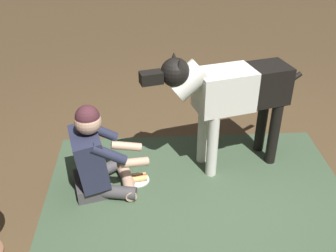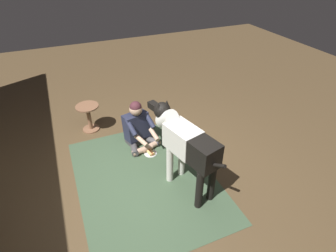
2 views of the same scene
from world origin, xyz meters
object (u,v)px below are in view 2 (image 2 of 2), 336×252
object	(u,v)px
person_sitting_on_floor	(138,128)
large_dog	(185,143)
round_side_table	(89,116)
hot_dog_on_plate	(150,153)

from	to	relation	value
person_sitting_on_floor	large_dog	xyz separation A→B (m)	(-1.13, -0.30, 0.40)
person_sitting_on_floor	round_side_table	xyz separation A→B (m)	(0.77, 0.68, -0.03)
hot_dog_on_plate	round_side_table	distance (m)	1.36
hot_dog_on_plate	round_side_table	world-z (taller)	round_side_table
large_dog	hot_dog_on_plate	bearing A→B (deg)	14.77
large_dog	hot_dog_on_plate	distance (m)	1.09
person_sitting_on_floor	hot_dog_on_plate	bearing A→B (deg)	-165.23
large_dog	hot_dog_on_plate	xyz separation A→B (m)	(0.80, 0.21, -0.71)
large_dog	round_side_table	xyz separation A→B (m)	(1.90, 0.98, -0.44)
round_side_table	person_sitting_on_floor	bearing A→B (deg)	-138.27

